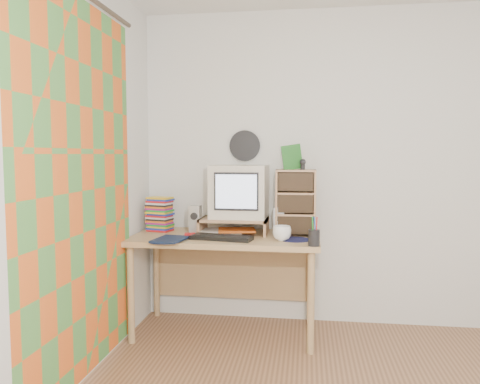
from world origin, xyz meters
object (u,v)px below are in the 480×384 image
(dvd_stack, at_px, (160,215))
(diary, at_px, (157,237))
(crt_monitor, at_px, (239,191))
(mug, at_px, (282,233))
(cd_rack, at_px, (296,203))
(keyboard, at_px, (221,238))
(desk, at_px, (227,251))

(dvd_stack, height_order, diary, dvd_stack)
(crt_monitor, height_order, mug, crt_monitor)
(crt_monitor, distance_m, cd_rack, 0.45)
(keyboard, height_order, cd_rack, cd_rack)
(desk, bearing_deg, cd_rack, 3.00)
(cd_rack, xyz_separation_m, diary, (-0.97, -0.36, -0.22))
(desk, relative_size, mug, 10.58)
(desk, xyz_separation_m, diary, (-0.45, -0.33, 0.16))
(keyboard, xyz_separation_m, cd_rack, (0.52, 0.26, 0.23))
(mug, distance_m, diary, 0.89)
(mug, bearing_deg, keyboard, -176.36)
(dvd_stack, height_order, cd_rack, cd_rack)
(diary, bearing_deg, cd_rack, 27.82)
(dvd_stack, relative_size, cd_rack, 0.52)
(mug, bearing_deg, cd_rack, 68.54)
(crt_monitor, xyz_separation_m, dvd_stack, (-0.64, -0.01, -0.19))
(dvd_stack, bearing_deg, diary, -60.60)
(desk, xyz_separation_m, keyboard, (0.00, -0.23, 0.15))
(keyboard, height_order, diary, diary)
(desk, height_order, cd_rack, cd_rack)
(keyboard, bearing_deg, diary, -157.60)
(desk, xyz_separation_m, dvd_stack, (-0.56, 0.08, 0.26))
(desk, height_order, dvd_stack, dvd_stack)
(diary, bearing_deg, mug, 15.87)
(crt_monitor, relative_size, diary, 1.74)
(crt_monitor, xyz_separation_m, diary, (-0.53, -0.42, -0.30))
(keyboard, xyz_separation_m, diary, (-0.45, -0.10, 0.01))
(cd_rack, bearing_deg, mug, -112.55)
(keyboard, distance_m, mug, 0.43)
(mug, xyz_separation_m, diary, (-0.88, -0.13, -0.03))
(desk, distance_m, diary, 0.58)
(mug, bearing_deg, diary, -171.76)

